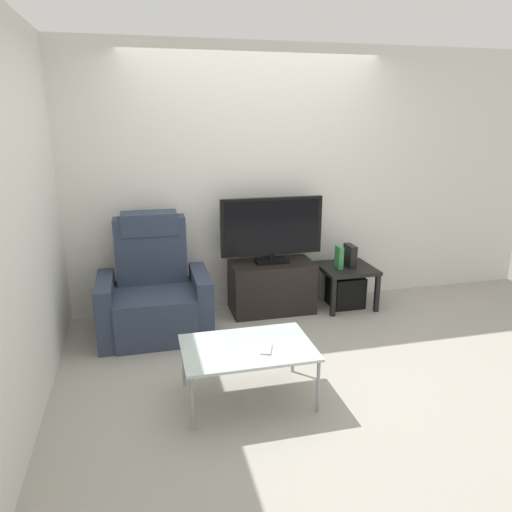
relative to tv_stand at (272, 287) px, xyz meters
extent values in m
plane|color=#9E998E|center=(-0.12, -0.85, -0.26)|extent=(6.40, 6.40, 0.00)
cube|color=silver|center=(-0.12, 0.28, 1.04)|extent=(6.40, 0.06, 2.60)
cube|color=silver|center=(-2.00, -0.85, 1.04)|extent=(0.06, 4.48, 2.60)
cube|color=black|center=(0.00, 0.00, 0.00)|extent=(0.83, 0.44, 0.51)
cube|color=black|center=(0.00, -0.21, 0.10)|extent=(0.77, 0.02, 0.02)
cube|color=black|center=(0.00, -0.16, 0.14)|extent=(0.34, 0.11, 0.04)
cube|color=black|center=(0.00, 0.02, 0.27)|extent=(0.32, 0.20, 0.03)
cube|color=black|center=(0.00, 0.02, 0.31)|extent=(0.06, 0.04, 0.05)
cube|color=black|center=(0.00, 0.02, 0.62)|extent=(1.02, 0.05, 0.57)
cube|color=black|center=(0.00, 0.00, 0.62)|extent=(0.94, 0.01, 0.52)
cube|color=#2D384C|center=(-1.17, -0.29, -0.05)|extent=(0.70, 0.72, 0.42)
cube|color=#2D384C|center=(-1.17, -0.02, 0.47)|extent=(0.64, 0.20, 0.62)
cube|color=#2D384C|center=(-1.17, 0.00, 0.72)|extent=(0.50, 0.26, 0.20)
cube|color=#2D384C|center=(-1.59, -0.29, 0.02)|extent=(0.14, 0.68, 0.56)
cube|color=#2D384C|center=(-0.75, -0.29, 0.02)|extent=(0.14, 0.68, 0.56)
cube|color=black|center=(0.79, -0.05, 0.15)|extent=(0.54, 0.54, 0.04)
cube|color=black|center=(0.55, -0.28, -0.06)|extent=(0.04, 0.04, 0.39)
cube|color=black|center=(1.03, -0.28, -0.06)|extent=(0.04, 0.04, 0.39)
cube|color=black|center=(0.55, 0.19, -0.06)|extent=(0.04, 0.04, 0.39)
cube|color=black|center=(1.03, 0.19, -0.06)|extent=(0.04, 0.04, 0.39)
cube|color=black|center=(0.79, -0.05, -0.09)|extent=(0.33, 0.33, 0.33)
cube|color=#388C4C|center=(0.69, -0.07, 0.28)|extent=(0.05, 0.13, 0.23)
cube|color=black|center=(0.83, -0.04, 0.28)|extent=(0.07, 0.20, 0.23)
cube|color=#B2C6C1|center=(-0.59, -1.49, 0.14)|extent=(0.90, 0.60, 0.02)
cylinder|color=gray|center=(-1.01, -1.76, -0.07)|extent=(0.02, 0.02, 0.38)
cylinder|color=gray|center=(-0.17, -1.76, -0.07)|extent=(0.02, 0.02, 0.38)
cylinder|color=gray|center=(-1.01, -1.22, -0.07)|extent=(0.02, 0.02, 0.38)
cylinder|color=gray|center=(-0.17, -1.22, -0.07)|extent=(0.02, 0.02, 0.38)
cube|color=#B7B7BC|center=(-0.48, -1.57, 0.15)|extent=(0.12, 0.16, 0.01)
camera|label=1|loc=(-1.24, -4.38, 1.67)|focal=33.45mm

